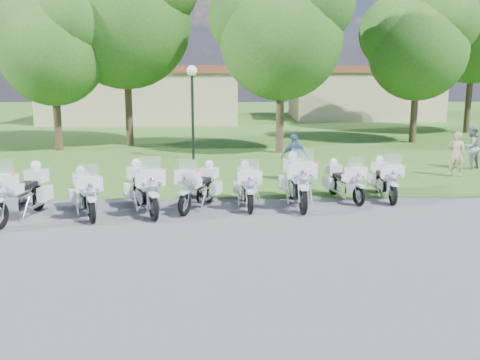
{
  "coord_description": "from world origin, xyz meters",
  "views": [
    {
      "loc": [
        0.6,
        -12.85,
        3.88
      ],
      "look_at": [
        0.81,
        1.2,
        0.95
      ],
      "focal_mm": 40.0,
      "sensor_mm": 36.0,
      "label": 1
    }
  ],
  "objects_px": {
    "motorcycle_6": "(344,180)",
    "motorcycle_5": "(297,180)",
    "motorcycle_3": "(199,186)",
    "motorcycle_7": "(385,178)",
    "bystander_a": "(456,154)",
    "bystander_b": "(471,147)",
    "motorcycle_2": "(144,187)",
    "motorcycle_1": "(85,192)",
    "motorcycle_4": "(247,185)",
    "lamp_post": "(192,89)",
    "motorcycle_0": "(22,192)",
    "bystander_c": "(294,157)"
  },
  "relations": [
    {
      "from": "motorcycle_7",
      "to": "motorcycle_0",
      "type": "bearing_deg",
      "value": 11.74
    },
    {
      "from": "motorcycle_3",
      "to": "motorcycle_7",
      "type": "distance_m",
      "value": 5.7
    },
    {
      "from": "bystander_a",
      "to": "motorcycle_2",
      "type": "bearing_deg",
      "value": 52.03
    },
    {
      "from": "motorcycle_3",
      "to": "motorcycle_6",
      "type": "xyz_separation_m",
      "value": [
        4.3,
        0.93,
        -0.05
      ]
    },
    {
      "from": "motorcycle_3",
      "to": "bystander_a",
      "type": "relative_size",
      "value": 1.31
    },
    {
      "from": "motorcycle_0",
      "to": "motorcycle_6",
      "type": "distance_m",
      "value": 9.12
    },
    {
      "from": "motorcycle_3",
      "to": "motorcycle_7",
      "type": "relative_size",
      "value": 0.99
    },
    {
      "from": "bystander_b",
      "to": "motorcycle_2",
      "type": "bearing_deg",
      "value": 1.22
    },
    {
      "from": "motorcycle_7",
      "to": "bystander_b",
      "type": "distance_m",
      "value": 6.71
    },
    {
      "from": "motorcycle_1",
      "to": "motorcycle_4",
      "type": "distance_m",
      "value": 4.47
    },
    {
      "from": "motorcycle_6",
      "to": "bystander_a",
      "type": "height_order",
      "value": "bystander_a"
    },
    {
      "from": "motorcycle_3",
      "to": "motorcycle_7",
      "type": "height_order",
      "value": "motorcycle_3"
    },
    {
      "from": "motorcycle_2",
      "to": "bystander_c",
      "type": "distance_m",
      "value": 6.21
    },
    {
      "from": "motorcycle_1",
      "to": "motorcycle_6",
      "type": "distance_m",
      "value": 7.51
    },
    {
      "from": "motorcycle_7",
      "to": "motorcycle_6",
      "type": "bearing_deg",
      "value": 7.58
    },
    {
      "from": "motorcycle_0",
      "to": "motorcycle_4",
      "type": "bearing_deg",
      "value": -158.88
    },
    {
      "from": "motorcycle_1",
      "to": "motorcycle_7",
      "type": "relative_size",
      "value": 0.96
    },
    {
      "from": "motorcycle_5",
      "to": "lamp_post",
      "type": "distance_m",
      "value": 8.84
    },
    {
      "from": "motorcycle_5",
      "to": "bystander_a",
      "type": "bearing_deg",
      "value": -149.85
    },
    {
      "from": "motorcycle_5",
      "to": "motorcycle_6",
      "type": "bearing_deg",
      "value": -159.66
    },
    {
      "from": "motorcycle_7",
      "to": "lamp_post",
      "type": "distance_m",
      "value": 9.72
    },
    {
      "from": "motorcycle_1",
      "to": "motorcycle_4",
      "type": "relative_size",
      "value": 0.95
    },
    {
      "from": "motorcycle_3",
      "to": "lamp_post",
      "type": "height_order",
      "value": "lamp_post"
    },
    {
      "from": "motorcycle_6",
      "to": "motorcycle_5",
      "type": "bearing_deg",
      "value": 4.52
    },
    {
      "from": "motorcycle_7",
      "to": "bystander_a",
      "type": "xyz_separation_m",
      "value": [
        3.53,
        3.24,
        0.21
      ]
    },
    {
      "from": "motorcycle_3",
      "to": "motorcycle_6",
      "type": "height_order",
      "value": "motorcycle_3"
    },
    {
      "from": "motorcycle_3",
      "to": "bystander_c",
      "type": "xyz_separation_m",
      "value": [
        3.12,
        3.72,
        0.19
      ]
    },
    {
      "from": "motorcycle_1",
      "to": "motorcycle_3",
      "type": "distance_m",
      "value": 3.11
    },
    {
      "from": "motorcycle_6",
      "to": "bystander_b",
      "type": "relative_size",
      "value": 1.18
    },
    {
      "from": "motorcycle_2",
      "to": "bystander_b",
      "type": "bearing_deg",
      "value": -174.92
    },
    {
      "from": "motorcycle_7",
      "to": "bystander_a",
      "type": "height_order",
      "value": "bystander_a"
    },
    {
      "from": "motorcycle_1",
      "to": "bystander_b",
      "type": "bearing_deg",
      "value": -177.31
    },
    {
      "from": "motorcycle_1",
      "to": "motorcycle_3",
      "type": "xyz_separation_m",
      "value": [
        3.02,
        0.73,
        0.01
      ]
    },
    {
      "from": "motorcycle_5",
      "to": "motorcycle_4",
      "type": "bearing_deg",
      "value": 1.95
    },
    {
      "from": "motorcycle_7",
      "to": "bystander_b",
      "type": "bearing_deg",
      "value": -134.75
    },
    {
      "from": "motorcycle_0",
      "to": "lamp_post",
      "type": "relative_size",
      "value": 0.63
    },
    {
      "from": "motorcycle_4",
      "to": "motorcycle_5",
      "type": "relative_size",
      "value": 0.84
    },
    {
      "from": "motorcycle_2",
      "to": "bystander_b",
      "type": "distance_m",
      "value": 13.39
    },
    {
      "from": "motorcycle_3",
      "to": "bystander_a",
      "type": "distance_m",
      "value": 10.1
    },
    {
      "from": "bystander_b",
      "to": "bystander_c",
      "type": "distance_m",
      "value": 7.51
    },
    {
      "from": "motorcycle_1",
      "to": "lamp_post",
      "type": "relative_size",
      "value": 0.52
    },
    {
      "from": "bystander_a",
      "to": "motorcycle_7",
      "type": "bearing_deg",
      "value": 70.45
    },
    {
      "from": "motorcycle_0",
      "to": "bystander_a",
      "type": "bearing_deg",
      "value": -149.04
    },
    {
      "from": "motorcycle_1",
      "to": "motorcycle_3",
      "type": "height_order",
      "value": "motorcycle_3"
    },
    {
      "from": "bystander_a",
      "to": "bystander_b",
      "type": "relative_size",
      "value": 0.96
    },
    {
      "from": "bystander_a",
      "to": "motorcycle_6",
      "type": "bearing_deg",
      "value": 63.18
    },
    {
      "from": "motorcycle_2",
      "to": "bystander_b",
      "type": "relative_size",
      "value": 1.36
    },
    {
      "from": "motorcycle_2",
      "to": "motorcycle_3",
      "type": "distance_m",
      "value": 1.57
    },
    {
      "from": "motorcycle_4",
      "to": "bystander_b",
      "type": "xyz_separation_m",
      "value": [
        8.95,
        5.68,
        0.24
      ]
    },
    {
      "from": "motorcycle_4",
      "to": "bystander_a",
      "type": "height_order",
      "value": "bystander_a"
    }
  ]
}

